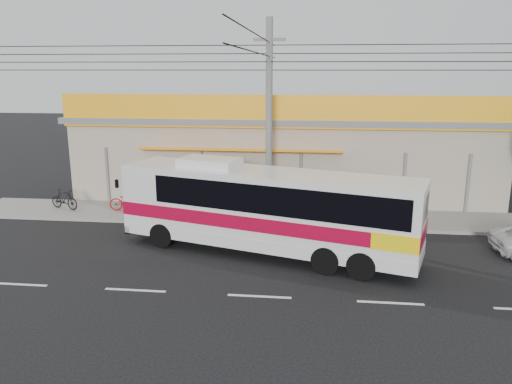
{
  "coord_description": "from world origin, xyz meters",
  "views": [
    {
      "loc": [
        1.5,
        -16.73,
        6.9
      ],
      "look_at": [
        -0.61,
        2.0,
        2.24
      ],
      "focal_mm": 35.0,
      "sensor_mm": 36.0,
      "label": 1
    }
  ],
  "objects_px": {
    "coach_bus": "(270,206)",
    "motorbike_dark": "(64,199)",
    "motorbike_red": "(129,201)",
    "utility_pole": "(269,56)"
  },
  "relations": [
    {
      "from": "motorbike_red",
      "to": "utility_pole",
      "type": "bearing_deg",
      "value": -106.66
    },
    {
      "from": "coach_bus",
      "to": "utility_pole",
      "type": "xyz_separation_m",
      "value": [
        -0.38,
        3.49,
        5.52
      ]
    },
    {
      "from": "coach_bus",
      "to": "motorbike_red",
      "type": "distance_m",
      "value": 8.79
    },
    {
      "from": "coach_bus",
      "to": "motorbike_red",
      "type": "bearing_deg",
      "value": 164.73
    },
    {
      "from": "coach_bus",
      "to": "utility_pole",
      "type": "relative_size",
      "value": 0.34
    },
    {
      "from": "motorbike_red",
      "to": "utility_pole",
      "type": "relative_size",
      "value": 0.06
    },
    {
      "from": "coach_bus",
      "to": "motorbike_dark",
      "type": "bearing_deg",
      "value": 173.82
    },
    {
      "from": "motorbike_dark",
      "to": "utility_pole",
      "type": "bearing_deg",
      "value": -77.14
    },
    {
      "from": "coach_bus",
      "to": "motorbike_red",
      "type": "xyz_separation_m",
      "value": [
        -7.34,
        4.66,
        -1.25
      ]
    },
    {
      "from": "motorbike_dark",
      "to": "motorbike_red",
      "type": "bearing_deg",
      "value": -69.54
    }
  ]
}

